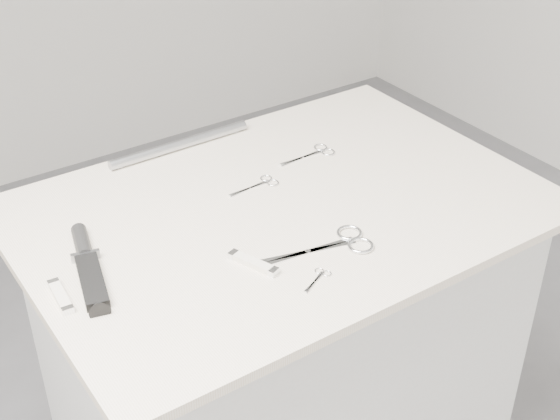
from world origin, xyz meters
TOP-DOWN VIEW (x-y plane):
  - plinth at (0.00, 0.00)m, footprint 0.90×0.60m
  - display_board at (0.00, 0.00)m, footprint 1.00×0.70m
  - large_shears at (0.01, -0.17)m, footprint 0.21×0.09m
  - embroidery_scissors_a at (0.17, 0.13)m, footprint 0.13×0.06m
  - embroidery_scissors_b at (0.01, 0.09)m, footprint 0.11×0.05m
  - tiny_scissors at (-0.08, -0.23)m, footprint 0.07×0.05m
  - sheathed_knife at (-0.39, 0.02)m, footprint 0.09×0.23m
  - pocket_knife_a at (-0.46, -0.04)m, footprint 0.03×0.09m
  - pocket_knife_b at (-0.15, -0.13)m, footprint 0.05×0.10m
  - metal_rail at (-0.06, 0.31)m, footprint 0.33×0.03m

SIDE VIEW (x-z plane):
  - plinth at x=0.00m, z-range 0.00..0.90m
  - display_board at x=0.00m, z-range 0.90..0.92m
  - tiny_scissors at x=-0.08m, z-range 0.92..0.92m
  - embroidery_scissors_b at x=0.01m, z-range 0.92..0.92m
  - embroidery_scissors_a at x=0.17m, z-range 0.92..0.92m
  - large_shears at x=0.01m, z-range 0.92..0.93m
  - pocket_knife_a at x=-0.46m, z-range 0.92..0.93m
  - pocket_knife_b at x=-0.15m, z-range 0.92..0.93m
  - sheathed_knife at x=-0.39m, z-range 0.91..0.94m
  - metal_rail at x=-0.06m, z-range 0.92..0.94m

